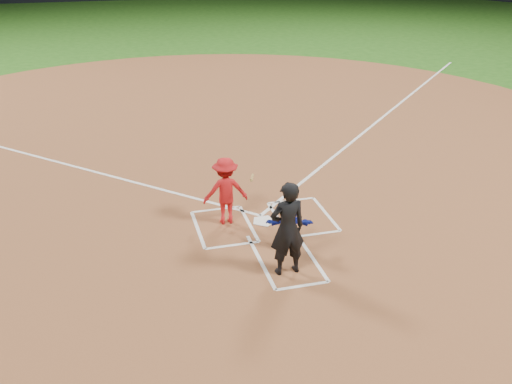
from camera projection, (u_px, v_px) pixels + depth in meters
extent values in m
plane|color=#215415|center=(264.00, 222.00, 13.60)|extent=(120.00, 120.00, 0.00)
cylinder|color=brown|center=(215.00, 140.00, 18.86)|extent=(28.00, 28.00, 0.01)
cylinder|color=white|center=(264.00, 221.00, 13.60)|extent=(0.60, 0.60, 0.02)
imported|color=#1322A1|center=(290.00, 226.00, 12.21)|extent=(1.08, 0.60, 1.11)
imported|color=black|center=(287.00, 229.00, 11.19)|extent=(0.76, 0.53, 1.99)
cube|color=white|center=(216.00, 209.00, 14.17)|extent=(1.22, 0.08, 0.01)
cube|color=white|center=(232.00, 245.00, 12.57)|extent=(1.22, 0.08, 0.01)
cube|color=white|center=(249.00, 223.00, 13.51)|extent=(0.08, 1.83, 0.01)
cube|color=white|center=(198.00, 229.00, 13.23)|extent=(0.08, 1.83, 0.01)
cube|color=white|center=(291.00, 200.00, 14.63)|extent=(1.22, 0.08, 0.01)
cube|color=white|center=(316.00, 234.00, 13.03)|extent=(1.22, 0.08, 0.01)
cube|color=white|center=(279.00, 219.00, 13.68)|extent=(0.08, 1.83, 0.01)
cube|color=white|center=(326.00, 213.00, 13.97)|extent=(0.08, 1.83, 0.01)
cube|color=white|center=(260.00, 261.00, 11.98)|extent=(0.08, 2.20, 0.01)
cube|color=white|center=(310.00, 254.00, 12.24)|extent=(0.08, 2.20, 0.01)
cube|color=white|center=(302.00, 286.00, 11.15)|extent=(1.10, 0.08, 0.01)
cube|color=white|center=(390.00, 111.00, 21.71)|extent=(14.21, 14.21, 0.01)
imported|color=red|center=(226.00, 191.00, 13.24)|extent=(1.07, 0.64, 1.62)
cylinder|color=#A27B3B|center=(252.00, 178.00, 13.11)|extent=(0.31, 0.82, 0.28)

